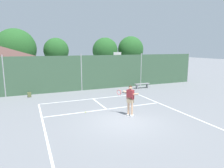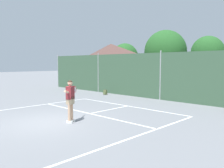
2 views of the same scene
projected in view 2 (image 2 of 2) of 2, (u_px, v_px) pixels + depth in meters
name	position (u px, v px, depth m)	size (l,w,h in m)	color
ground_plane	(46.00, 122.00, 10.43)	(120.00, 120.00, 0.00)	slate
court_markings	(59.00, 120.00, 10.89)	(8.30, 11.10, 0.01)	white
chainlink_fence	(160.00, 76.00, 16.68)	(26.09, 0.09, 3.47)	#38563D
clubhouse_building	(111.00, 65.00, 24.62)	(7.27, 4.37, 4.57)	silver
treeline_backdrop	(206.00, 52.00, 24.36)	(26.63, 4.51, 6.42)	brown
tennis_player	(70.00, 97.00, 10.28)	(0.86, 1.22, 1.85)	silver
tennis_ball	(70.00, 109.00, 13.13)	(0.07, 0.07, 0.07)	#CCE033
backpack_olive	(105.00, 92.00, 19.43)	(0.30, 0.28, 0.46)	#566038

